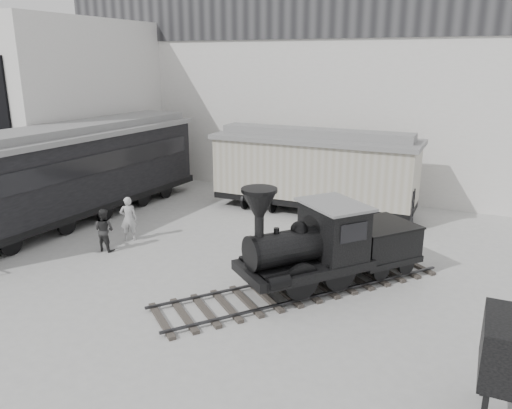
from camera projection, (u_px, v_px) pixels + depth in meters
The scene contains 8 objects.
ground at pixel (205, 312), 14.46m from camera, with size 90.00×90.00×0.00m, color #9E9E9B.
north_wall at pixel (349, 89), 25.91m from camera, with size 34.00×2.51×11.00m.
west_pavilion at pixel (69, 106), 27.74m from camera, with size 7.00×12.11×9.00m.
locomotive at pixel (324, 249), 15.80m from camera, with size 7.69×8.87×3.42m.
boxcar at pixel (314, 169), 23.42m from camera, with size 9.68×3.07×3.96m.
passenger_coach at pixel (73, 172), 22.11m from camera, with size 4.12×15.07×3.99m.
visitor_a at pixel (129, 219), 19.93m from camera, with size 0.66×0.43×1.82m, color #B7B7B7.
visitor_b at pixel (104, 230), 18.89m from camera, with size 0.80×0.63×1.65m, color #282829.
Camera 1 is at (6.85, -11.13, 7.08)m, focal length 35.00 mm.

